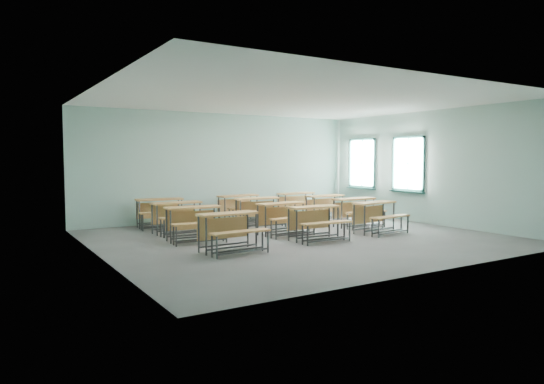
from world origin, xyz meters
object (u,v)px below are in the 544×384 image
Objects in this scene: desk_unit_r3c0 at (161,208)px; desk_unit_r0c0 at (231,226)px; desk_unit_r1c1 at (284,213)px; desk_unit_r2c0 at (178,213)px; desk_unit_r0c1 at (316,218)px; desk_unit_r1c0 at (195,218)px; desk_unit_r0c2 at (378,212)px; desk_unit_r1c2 at (357,208)px; desk_unit_r3c2 at (298,201)px; desk_unit_r3c1 at (240,204)px; desk_unit_r2c1 at (259,207)px; desk_unit_r2c2 at (327,204)px.

desk_unit_r0c0 is at bearing -83.38° from desk_unit_r3c0.
desk_unit_r2c0 is (-2.11, 1.53, 0.00)m from desk_unit_r1c1.
desk_unit_r0c1 is (2.25, 0.17, 0.00)m from desk_unit_r0c0.
desk_unit_r1c0 is 1.01× the size of desk_unit_r1c1.
desk_unit_r1c2 is (0.31, 1.13, 0.00)m from desk_unit_r0c2.
desk_unit_r0c1 is 1.94m from desk_unit_r0c2.
desk_unit_r3c2 is (-0.16, 2.55, 0.00)m from desk_unit_r1c2.
desk_unit_r1c1 and desk_unit_r3c1 have the same top height.
desk_unit_r0c2 is at bearing -33.99° from desk_unit_r2c0.
desk_unit_r0c0 is 0.98× the size of desk_unit_r1c0.
desk_unit_r0c0 is 0.97× the size of desk_unit_r3c0.
desk_unit_r3c2 is (0.15, 3.68, 0.00)m from desk_unit_r0c2.
desk_unit_r0c2 is 1.01× the size of desk_unit_r3c1.
desk_unit_r1c0 is (-2.38, 1.35, 0.00)m from desk_unit_r0c1.
desk_unit_r2c1 is at bearing 117.45° from desk_unit_r0c2.
desk_unit_r1c0 and desk_unit_r3c0 have the same top height.
desk_unit_r3c2 is (4.38, 1.12, 0.00)m from desk_unit_r2c0.
desk_unit_r3c1 is (-2.16, 1.37, 0.00)m from desk_unit_r2c2.
desk_unit_r1c0 and desk_unit_r2c1 have the same top height.
desk_unit_r1c1 is 0.98× the size of desk_unit_r2c2.
desk_unit_r2c1 and desk_unit_r3c2 have the same top height.
desk_unit_r0c1 is 2.72m from desk_unit_r2c1.
desk_unit_r1c1 is 0.98× the size of desk_unit_r3c2.
desk_unit_r0c1 is at bearing -97.31° from desk_unit_r3c1.
desk_unit_r2c0 is 0.97× the size of desk_unit_r3c0.
desk_unit_r2c2 is at bearing 0.02° from desk_unit_r2c1.
desk_unit_r1c2 is 4.76m from desk_unit_r2c0.
desk_unit_r3c1 is at bearing 96.58° from desk_unit_r2c1.
desk_unit_r0c0 is 2.26m from desk_unit_r0c1.
desk_unit_r2c2 is at bearing 49.20° from desk_unit_r0c1.
desk_unit_r0c0 is 1.01× the size of desk_unit_r0c1.
desk_unit_r2c2 is (2.17, -0.26, 0.00)m from desk_unit_r2c1.
desk_unit_r3c0 is (-4.27, 3.78, 0.00)m from desk_unit_r0c2.
desk_unit_r0c0 and desk_unit_r1c1 have the same top height.
desk_unit_r1c0 and desk_unit_r1c2 have the same top height.
desk_unit_r2c0 is 0.96× the size of desk_unit_r2c1.
desk_unit_r1c2 is (4.50, 1.37, 0.00)m from desk_unit_r0c0.
desk_unit_r0c1 is at bearing -53.26° from desk_unit_r3c0.
desk_unit_r2c1 is 2.26m from desk_unit_r3c2.
desk_unit_r1c1 is at bearing 28.64° from desk_unit_r0c0.
desk_unit_r0c0 is at bearing -80.90° from desk_unit_r1c0.
desk_unit_r3c1 is 1.00× the size of desk_unit_r3c2.
desk_unit_r0c0 is at bearing -144.10° from desk_unit_r3c2.
desk_unit_r3c2 is (4.42, -0.10, 0.00)m from desk_unit_r3c0.
desk_unit_r0c0 and desk_unit_r0c1 have the same top height.
desk_unit_r1c0 is 0.98× the size of desk_unit_r2c1.
desk_unit_r2c2 is at bearing 17.86° from desk_unit_r1c0.
desk_unit_r3c2 is (2.09, 3.74, 0.00)m from desk_unit_r0c1.
desk_unit_r3c2 is at bearing 80.10° from desk_unit_r0c2.
desk_unit_r2c0 is at bearing 90.27° from desk_unit_r1c0.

